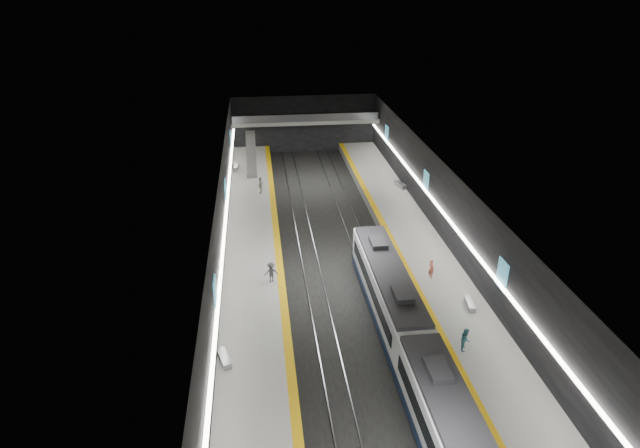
{
  "coord_description": "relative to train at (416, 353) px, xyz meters",
  "views": [
    {
      "loc": [
        -6.63,
        -38.36,
        23.98
      ],
      "look_at": [
        -1.21,
        6.38,
        2.2
      ],
      "focal_mm": 30.0,
      "sensor_mm": 36.0,
      "label": 1
    }
  ],
  "objects": [
    {
      "name": "wall_left",
      "position": [
        -12.5,
        12.78,
        1.8
      ],
      "size": [
        0.04,
        70.0,
        8.0
      ],
      "primitive_type": "cube",
      "color": "black",
      "rests_on": "ground"
    },
    {
      "name": "mezzanine_bridge",
      "position": [
        -2.5,
        45.71,
        2.84
      ],
      "size": [
        20.0,
        3.0,
        1.5
      ],
      "color": "gray",
      "rests_on": "wall_left"
    },
    {
      "name": "ground",
      "position": [
        -2.5,
        12.78,
        -2.2
      ],
      "size": [
        70.0,
        70.0,
        0.0
      ],
      "primitive_type": "plane",
      "color": "black",
      "rests_on": "ground"
    },
    {
      "name": "cove_light_left",
      "position": [
        -12.3,
        12.78,
        1.6
      ],
      "size": [
        0.25,
        68.6,
        0.12
      ],
      "primitive_type": "cube",
      "color": "white",
      "rests_on": "wall_left"
    },
    {
      "name": "passenger_right_a",
      "position": [
        4.34,
        10.51,
        -0.38
      ],
      "size": [
        0.57,
        0.69,
        1.64
      ],
      "primitive_type": "imported",
      "rotation": [
        0.0,
        0.0,
        1.91
      ],
      "color": "#AF5341",
      "rests_on": "platform_right"
    },
    {
      "name": "bench_left_far",
      "position": [
        -11.96,
        38.72,
        -0.97
      ],
      "size": [
        0.79,
        1.88,
        0.45
      ],
      "primitive_type": "cube",
      "rotation": [
        0.0,
        0.0,
        -0.16
      ],
      "color": "#99999E",
      "rests_on": "platform_left"
    },
    {
      "name": "ceiling",
      "position": [
        -2.5,
        12.78,
        5.8
      ],
      "size": [
        20.0,
        70.0,
        0.04
      ],
      "primitive_type": "cube",
      "rotation": [
        3.14,
        0.0,
        0.0
      ],
      "color": "beige",
      "rests_on": "wall_left"
    },
    {
      "name": "passenger_right_b",
      "position": [
        3.82,
        1.45,
        -0.38
      ],
      "size": [
        0.88,
        0.97,
        1.63
      ],
      "primitive_type": "imported",
      "rotation": [
        0.0,
        0.0,
        1.16
      ],
      "color": "teal",
      "rests_on": "platform_right"
    },
    {
      "name": "tile_surface_right",
      "position": [
        5.0,
        12.78,
        -1.19
      ],
      "size": [
        5.0,
        70.0,
        0.02
      ],
      "primitive_type": "cube",
      "color": "#9B9B96",
      "rests_on": "platform_right"
    },
    {
      "name": "tile_surface_left",
      "position": [
        -10.0,
        12.78,
        -1.19
      ],
      "size": [
        5.0,
        70.0,
        0.02
      ],
      "primitive_type": "cube",
      "color": "#9B9B96",
      "rests_on": "platform_left"
    },
    {
      "name": "platform_right",
      "position": [
        5.0,
        12.78,
        -1.7
      ],
      "size": [
        5.0,
        70.0,
        1.0
      ],
      "primitive_type": "cube",
      "color": "slate",
      "rests_on": "ground"
    },
    {
      "name": "tactile_strip_left",
      "position": [
        -7.8,
        12.78,
        -1.18
      ],
      "size": [
        0.6,
        70.0,
        0.02
      ],
      "primitive_type": "cube",
      "color": "#F1B50C",
      "rests_on": "platform_left"
    },
    {
      "name": "rails",
      "position": [
        -2.5,
        12.78,
        -2.14
      ],
      "size": [
        6.52,
        70.0,
        0.12
      ],
      "color": "gray",
      "rests_on": "ground"
    },
    {
      "name": "tactile_strip_right",
      "position": [
        2.8,
        12.78,
        -1.18
      ],
      "size": [
        0.6,
        70.0,
        0.02
      ],
      "primitive_type": "cube",
      "color": "#F1B50C",
      "rests_on": "platform_right"
    },
    {
      "name": "escalator",
      "position": [
        -10.0,
        38.78,
        0.7
      ],
      "size": [
        1.2,
        7.5,
        3.92
      ],
      "primitive_type": "cube",
      "rotation": [
        0.44,
        0.0,
        0.0
      ],
      "color": "#99999E",
      "rests_on": "platform_left"
    },
    {
      "name": "passenger_left_b",
      "position": [
        -8.59,
        11.48,
        -0.34
      ],
      "size": [
        1.18,
        0.77,
        1.72
      ],
      "primitive_type": "imported",
      "rotation": [
        0.0,
        0.0,
        3.26
      ],
      "color": "#404048",
      "rests_on": "platform_left"
    },
    {
      "name": "cove_light_right",
      "position": [
        7.3,
        12.78,
        1.6
      ],
      "size": [
        0.25,
        68.6,
        0.12
      ],
      "primitive_type": "cube",
      "color": "white",
      "rests_on": "wall_right"
    },
    {
      "name": "bench_right_far",
      "position": [
        7.0,
        30.32,
        -0.95
      ],
      "size": [
        1.02,
        2.11,
        0.5
      ],
      "primitive_type": "cube",
      "rotation": [
        0.0,
        0.0,
        0.23
      ],
      "color": "#99999E",
      "rests_on": "platform_right"
    },
    {
      "name": "platform_left",
      "position": [
        -10.0,
        12.78,
        -1.7
      ],
      "size": [
        5.0,
        70.0,
        1.0
      ],
      "primitive_type": "cube",
      "color": "slate",
      "rests_on": "ground"
    },
    {
      "name": "ad_posters",
      "position": [
        -2.5,
        13.78,
        2.3
      ],
      "size": [
        19.94,
        53.5,
        2.2
      ],
      "color": "teal",
      "rests_on": "wall_left"
    },
    {
      "name": "bench_right_near",
      "position": [
        6.01,
        6.17,
        -0.99
      ],
      "size": [
        0.73,
        1.77,
        0.42
      ],
      "primitive_type": "cube",
      "rotation": [
        0.0,
        0.0,
        -0.15
      ],
      "color": "#99999E",
      "rests_on": "platform_right"
    },
    {
      "name": "train",
      "position": [
        0.0,
        0.0,
        0.0
      ],
      "size": [
        2.69,
        30.05,
        3.6
      ],
      "color": "#0F1D38",
      "rests_on": "ground"
    },
    {
      "name": "passenger_left_a",
      "position": [
        -9.04,
        30.32,
        -0.23
      ],
      "size": [
        0.82,
        1.22,
        1.93
      ],
      "primitive_type": "imported",
      "rotation": [
        0.0,
        0.0,
        -1.91
      ],
      "color": "beige",
      "rests_on": "platform_left"
    },
    {
      "name": "wall_right",
      "position": [
        7.5,
        12.78,
        1.8
      ],
      "size": [
        0.04,
        70.0,
        8.0
      ],
      "primitive_type": "cube",
      "color": "black",
      "rests_on": "ground"
    },
    {
      "name": "wall_back",
      "position": [
        -2.5,
        47.78,
        1.8
      ],
      "size": [
        20.0,
        0.04,
        8.0
      ],
      "primitive_type": "cube",
      "color": "black",
      "rests_on": "ground"
    },
    {
      "name": "bench_left_near",
      "position": [
        -12.0,
        2.12,
        -0.96
      ],
      "size": [
        1.05,
        1.97,
        0.46
      ],
      "primitive_type": "cube",
      "rotation": [
        0.0,
        0.0,
        0.29
      ],
      "color": "#99999E",
      "rests_on": "platform_left"
    }
  ]
}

